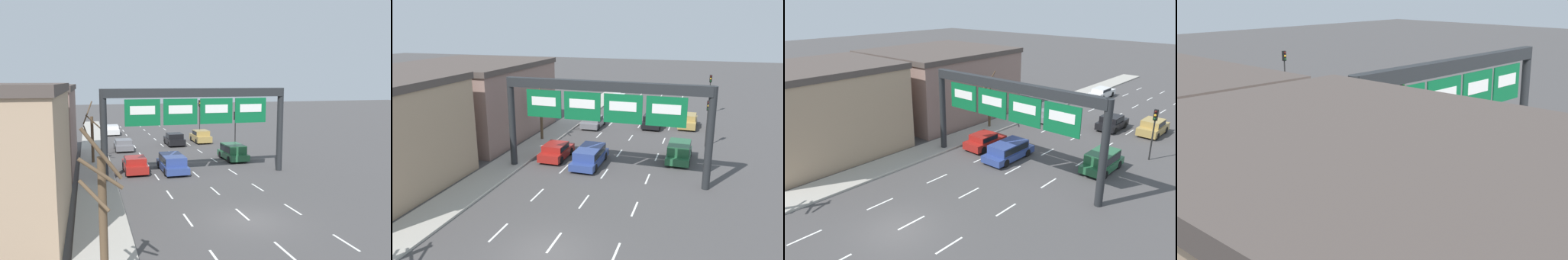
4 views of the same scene
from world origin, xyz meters
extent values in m
plane|color=#474444|center=(0.00, 0.00, 0.00)|extent=(220.00, 220.00, 0.00)
cube|color=#A8A399|center=(-8.00, 0.00, 0.07)|extent=(2.80, 110.00, 0.15)
cube|color=white|center=(-3.30, -4.00, 0.01)|extent=(0.12, 2.00, 0.01)
cube|color=white|center=(-3.30, 1.00, 0.01)|extent=(0.12, 2.00, 0.01)
cube|color=white|center=(-3.30, 6.00, 0.01)|extent=(0.12, 2.00, 0.01)
cube|color=white|center=(-3.30, 11.00, 0.01)|extent=(0.12, 2.00, 0.01)
cube|color=white|center=(-3.30, 16.00, 0.01)|extent=(0.12, 2.00, 0.01)
cube|color=white|center=(-3.30, 21.00, 0.01)|extent=(0.12, 2.00, 0.01)
cube|color=white|center=(-3.30, 26.00, 0.01)|extent=(0.12, 2.00, 0.01)
cube|color=white|center=(-3.30, 31.00, 0.01)|extent=(0.12, 2.00, 0.01)
cube|color=white|center=(-3.30, 36.00, 0.01)|extent=(0.12, 2.00, 0.01)
cube|color=white|center=(-3.30, 41.00, 0.01)|extent=(0.12, 2.00, 0.01)
cube|color=white|center=(-3.30, 46.00, 0.01)|extent=(0.12, 2.00, 0.01)
cube|color=white|center=(0.00, 1.00, 0.01)|extent=(0.12, 2.00, 0.01)
cube|color=white|center=(0.00, 6.00, 0.01)|extent=(0.12, 2.00, 0.01)
cube|color=white|center=(0.00, 11.00, 0.01)|extent=(0.12, 2.00, 0.01)
cube|color=white|center=(0.00, 16.00, 0.01)|extent=(0.12, 2.00, 0.01)
cube|color=white|center=(0.00, 21.00, 0.01)|extent=(0.12, 2.00, 0.01)
cube|color=white|center=(0.00, 26.00, 0.01)|extent=(0.12, 2.00, 0.01)
cube|color=white|center=(0.00, 31.00, 0.01)|extent=(0.12, 2.00, 0.01)
cube|color=white|center=(0.00, 36.00, 0.01)|extent=(0.12, 2.00, 0.01)
cube|color=white|center=(0.00, 41.00, 0.01)|extent=(0.12, 2.00, 0.01)
cube|color=white|center=(0.00, 46.00, 0.01)|extent=(0.12, 2.00, 0.01)
cube|color=white|center=(3.30, 1.00, 0.01)|extent=(0.12, 2.00, 0.01)
cube|color=white|center=(3.30, 6.00, 0.01)|extent=(0.12, 2.00, 0.01)
cube|color=white|center=(3.30, 11.00, 0.01)|extent=(0.12, 2.00, 0.01)
cube|color=white|center=(3.30, 16.00, 0.01)|extent=(0.12, 2.00, 0.01)
cube|color=white|center=(3.30, 21.00, 0.01)|extent=(0.12, 2.00, 0.01)
cube|color=white|center=(3.30, 26.00, 0.01)|extent=(0.12, 2.00, 0.01)
cube|color=white|center=(3.30, 31.00, 0.01)|extent=(0.12, 2.00, 0.01)
cube|color=white|center=(3.30, 36.00, 0.01)|extent=(0.12, 2.00, 0.01)
cube|color=white|center=(3.30, 41.00, 0.01)|extent=(0.12, 2.00, 0.01)
cylinder|color=#232628|center=(-7.40, 10.48, 3.59)|extent=(0.52, 0.52, 7.18)
cylinder|color=#232628|center=(7.40, 10.48, 3.59)|extent=(0.52, 0.52, 7.18)
cube|color=#232628|center=(0.00, 10.48, 6.83)|extent=(14.80, 0.60, 0.70)
cube|color=#0C6033|center=(-4.48, 10.14, 5.35)|extent=(2.74, 0.08, 2.06)
cube|color=white|center=(-4.48, 10.10, 5.54)|extent=(1.91, 0.02, 0.66)
cube|color=#0C6033|center=(-1.49, 10.14, 5.35)|extent=(2.74, 0.08, 2.06)
cube|color=white|center=(-1.49, 10.10, 5.54)|extent=(1.91, 0.02, 0.66)
cube|color=#0C6033|center=(1.49, 10.14, 5.35)|extent=(2.74, 0.08, 2.06)
cube|color=white|center=(1.49, 10.10, 5.54)|extent=(1.91, 0.02, 0.66)
cube|color=#0C6033|center=(4.48, 10.14, 5.35)|extent=(2.74, 0.08, 2.06)
cube|color=white|center=(4.48, 10.10, 5.54)|extent=(1.91, 0.02, 0.66)
cube|color=tan|center=(-14.76, 2.83, 3.57)|extent=(9.92, 12.51, 7.14)
cube|color=#4C423D|center=(-14.76, 2.83, 7.39)|extent=(10.11, 12.76, 0.50)
cube|color=gray|center=(-15.93, 17.88, 3.46)|extent=(12.26, 14.36, 6.92)
cube|color=#4C423D|center=(-15.93, 17.88, 7.17)|extent=(12.50, 14.65, 0.50)
cube|color=#235B38|center=(5.15, 15.69, 0.49)|extent=(1.88, 4.12, 0.58)
cube|color=#235B38|center=(5.15, 15.65, 1.18)|extent=(1.73, 2.88, 0.80)
cube|color=black|center=(5.15, 15.65, 1.18)|extent=(1.76, 2.65, 0.58)
cylinder|color=black|center=(4.30, 16.92, 0.33)|extent=(0.22, 0.66, 0.66)
cylinder|color=black|center=(6.00, 16.92, 0.33)|extent=(0.22, 0.66, 0.66)
cylinder|color=black|center=(4.30, 14.46, 0.33)|extent=(0.22, 0.66, 0.66)
cylinder|color=black|center=(6.00, 14.46, 0.33)|extent=(0.22, 0.66, 0.66)
cube|color=black|center=(1.47, 25.78, 0.55)|extent=(1.94, 3.90, 0.70)
cube|color=black|center=(1.47, 25.55, 1.19)|extent=(1.78, 2.03, 0.57)
cube|color=black|center=(1.47, 25.55, 1.19)|extent=(1.82, 1.87, 0.41)
cylinder|color=black|center=(0.59, 26.96, 0.33)|extent=(0.22, 0.66, 0.66)
cylinder|color=black|center=(2.35, 26.96, 0.33)|extent=(0.22, 0.66, 0.66)
cylinder|color=black|center=(0.59, 24.61, 0.33)|extent=(0.22, 0.66, 0.66)
cylinder|color=black|center=(2.35, 24.61, 0.33)|extent=(0.22, 0.66, 0.66)
cube|color=navy|center=(-1.66, 12.55, 0.48)|extent=(1.94, 4.84, 0.55)
cube|color=navy|center=(-1.66, 12.50, 1.11)|extent=(1.78, 3.39, 0.72)
cube|color=black|center=(-1.66, 12.50, 1.11)|extent=(1.82, 3.12, 0.52)
cylinder|color=black|center=(-2.54, 14.00, 0.33)|extent=(0.22, 0.66, 0.66)
cylinder|color=black|center=(-0.78, 14.00, 0.33)|extent=(0.22, 0.66, 0.66)
cylinder|color=black|center=(-2.54, 11.10, 0.33)|extent=(0.22, 0.66, 0.66)
cylinder|color=black|center=(-0.78, 11.10, 0.33)|extent=(0.22, 0.66, 0.66)
cube|color=silver|center=(-5.18, 37.51, 0.55)|extent=(1.81, 4.75, 0.70)
cube|color=silver|center=(-5.18, 37.22, 1.13)|extent=(1.66, 2.47, 0.45)
cube|color=black|center=(-5.18, 37.22, 1.13)|extent=(1.70, 2.27, 0.32)
cylinder|color=black|center=(-6.00, 38.93, 0.33)|extent=(0.22, 0.66, 0.66)
cylinder|color=black|center=(-4.37, 38.93, 0.33)|extent=(0.22, 0.66, 0.66)
cylinder|color=black|center=(-6.00, 36.08, 0.33)|extent=(0.22, 0.66, 0.66)
cylinder|color=black|center=(-4.37, 36.08, 0.33)|extent=(0.22, 0.66, 0.66)
cube|color=#A88947|center=(5.16, 26.98, 0.57)|extent=(1.89, 4.09, 0.74)
cube|color=#A88947|center=(5.16, 26.74, 1.25)|extent=(1.73, 2.13, 0.61)
cube|color=black|center=(5.16, 26.74, 1.25)|extent=(1.77, 1.96, 0.44)
cylinder|color=black|center=(4.30, 28.21, 0.33)|extent=(0.22, 0.66, 0.66)
cylinder|color=black|center=(6.01, 28.21, 0.33)|extent=(0.22, 0.66, 0.66)
cylinder|color=black|center=(4.30, 25.76, 0.33)|extent=(0.22, 0.66, 0.66)
cylinder|color=black|center=(6.01, 25.76, 0.33)|extent=(0.22, 0.66, 0.66)
cube|color=maroon|center=(-4.80, 13.14, 0.52)|extent=(1.84, 3.96, 0.64)
cube|color=maroon|center=(-4.80, 12.90, 1.10)|extent=(1.69, 2.06, 0.52)
cube|color=black|center=(-4.80, 12.90, 1.10)|extent=(1.73, 1.89, 0.37)
cylinder|color=black|center=(-5.63, 14.32, 0.33)|extent=(0.22, 0.66, 0.66)
cylinder|color=black|center=(-3.97, 14.32, 0.33)|extent=(0.22, 0.66, 0.66)
cylinder|color=black|center=(-5.63, 11.95, 0.33)|extent=(0.22, 0.66, 0.66)
cylinder|color=black|center=(-3.97, 11.95, 0.33)|extent=(0.22, 0.66, 0.66)
cube|color=slate|center=(-4.80, 23.95, 0.49)|extent=(1.90, 3.95, 0.59)
cube|color=slate|center=(-4.80, 23.71, 1.02)|extent=(1.75, 2.06, 0.47)
cube|color=black|center=(-4.80, 23.71, 1.02)|extent=(1.79, 1.89, 0.34)
cylinder|color=black|center=(-5.66, 25.13, 0.33)|extent=(0.22, 0.66, 0.66)
cylinder|color=black|center=(-3.94, 25.13, 0.33)|extent=(0.22, 0.66, 0.66)
cylinder|color=black|center=(-5.66, 22.76, 0.33)|extent=(0.22, 0.66, 0.66)
cylinder|color=black|center=(-3.94, 22.76, 0.33)|extent=(0.22, 0.66, 0.66)
cylinder|color=black|center=(7.20, 20.29, 1.73)|extent=(0.12, 0.12, 3.47)
cube|color=black|center=(7.20, 20.29, 3.92)|extent=(0.30, 0.24, 0.90)
sphere|color=#3D0E0C|center=(7.20, 20.16, 4.22)|extent=(0.20, 0.20, 0.20)
sphere|color=gold|center=(7.20, 20.16, 3.92)|extent=(0.20, 0.20, 0.20)
sphere|color=#0E3515|center=(7.20, 20.16, 3.62)|extent=(0.20, 0.20, 0.20)
cylinder|color=brown|center=(-8.19, 17.63, 2.32)|extent=(0.27, 0.27, 4.33)
cylinder|color=brown|center=(-8.75, 17.42, 3.08)|extent=(0.55, 1.23, 1.14)
cylinder|color=brown|center=(-8.06, 16.98, 4.03)|extent=(1.40, 0.39, 1.40)
cylinder|color=brown|center=(-8.55, 18.04, 4.80)|extent=(0.99, 0.88, 2.16)
camera|label=1|loc=(-8.49, -18.90, 7.79)|focal=35.00mm
camera|label=2|loc=(7.03, -15.23, 11.04)|focal=35.00mm
camera|label=3|loc=(16.37, -10.90, 12.88)|focal=35.00mm
camera|label=4|loc=(-23.10, -5.49, 10.87)|focal=50.00mm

